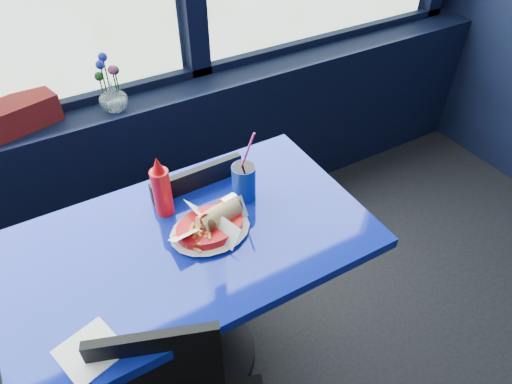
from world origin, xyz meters
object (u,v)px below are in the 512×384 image
Objects in this scene: flower_vase at (112,94)px; near_table at (193,273)px; ketchup_bottle at (162,189)px; soda_cup at (244,181)px; food_basket at (211,225)px; chair_near_back at (194,220)px.

near_table is at bearing -91.18° from flower_vase.
ketchup_bottle is at bearing 96.30° from near_table.
flower_vase is 1.08× the size of ketchup_bottle.
food_basket is at bearing -150.47° from soda_cup.
ketchup_bottle is at bearing 133.18° from food_basket.
near_table is at bearing -175.70° from food_basket.
food_basket is at bearing 78.51° from chair_near_back.
near_table is 4.19× the size of soda_cup.
chair_near_back is at bearing 47.33° from ketchup_bottle.
soda_cup is at bearing 115.28° from chair_near_back.
near_table is 5.05× the size of ketchup_bottle.
chair_near_back is at bearing 116.80° from soda_cup.
soda_cup is at bearing -13.74° from ketchup_bottle.
soda_cup is (0.18, 0.10, 0.04)m from food_basket.
chair_near_back is at bearing 93.42° from food_basket.
food_basket is 0.21m from soda_cup.
ketchup_bottle is at bearing 166.26° from soda_cup.
soda_cup reaches higher than ketchup_bottle.
flower_vase reaches higher than chair_near_back.
flower_vase is (0.02, 0.82, 0.31)m from near_table.
soda_cup is (0.24, -0.73, -0.06)m from flower_vase.
flower_vase is at bearing 88.82° from near_table.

